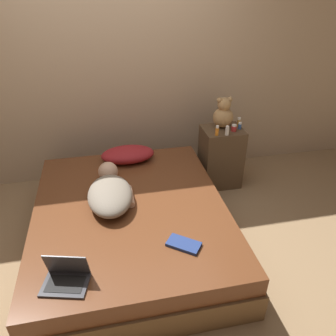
{
  "coord_description": "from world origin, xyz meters",
  "views": [
    {
      "loc": [
        -0.13,
        -2.23,
        2.1
      ],
      "look_at": [
        0.38,
        0.25,
        0.58
      ],
      "focal_mm": 35.0,
      "sensor_mm": 36.0,
      "label": 1
    }
  ],
  "objects_px": {
    "bottle_blue": "(240,126)",
    "bottle_orange": "(217,131)",
    "pillow": "(128,154)",
    "bottle_white": "(227,131)",
    "book": "(184,244)",
    "laptop": "(66,277)",
    "teddy_bear": "(223,114)",
    "bottle_amber": "(239,122)",
    "person_lying": "(110,192)",
    "bottle_red": "(234,128)"
  },
  "relations": [
    {
      "from": "bottle_white",
      "to": "bottle_orange",
      "type": "bearing_deg",
      "value": 173.48
    },
    {
      "from": "pillow",
      "to": "bottle_blue",
      "type": "relative_size",
      "value": 7.68
    },
    {
      "from": "pillow",
      "to": "bottle_blue",
      "type": "xyz_separation_m",
      "value": [
        1.2,
        -0.03,
        0.23
      ]
    },
    {
      "from": "bottle_amber",
      "to": "person_lying",
      "type": "bearing_deg",
      "value": -154.43
    },
    {
      "from": "laptop",
      "to": "book",
      "type": "distance_m",
      "value": 0.83
    },
    {
      "from": "person_lying",
      "to": "bottle_red",
      "type": "relative_size",
      "value": 10.69
    },
    {
      "from": "pillow",
      "to": "teddy_bear",
      "type": "xyz_separation_m",
      "value": [
        1.03,
        0.06,
        0.34
      ]
    },
    {
      "from": "bottle_white",
      "to": "bottle_red",
      "type": "relative_size",
      "value": 1.35
    },
    {
      "from": "pillow",
      "to": "laptop",
      "type": "height_order",
      "value": "laptop"
    },
    {
      "from": "bottle_white",
      "to": "bottle_red",
      "type": "distance_m",
      "value": 0.13
    },
    {
      "from": "teddy_bear",
      "to": "pillow",
      "type": "bearing_deg",
      "value": -176.88
    },
    {
      "from": "pillow",
      "to": "book",
      "type": "distance_m",
      "value": 1.35
    },
    {
      "from": "bottle_orange",
      "to": "book",
      "type": "relative_size",
      "value": 0.39
    },
    {
      "from": "person_lying",
      "to": "bottle_blue",
      "type": "height_order",
      "value": "bottle_blue"
    },
    {
      "from": "person_lying",
      "to": "bottle_white",
      "type": "xyz_separation_m",
      "value": [
        1.23,
        0.51,
        0.23
      ]
    },
    {
      "from": "person_lying",
      "to": "bottle_amber",
      "type": "bearing_deg",
      "value": 26.03
    },
    {
      "from": "teddy_bear",
      "to": "bottle_blue",
      "type": "height_order",
      "value": "teddy_bear"
    },
    {
      "from": "laptop",
      "to": "book",
      "type": "height_order",
      "value": "laptop"
    },
    {
      "from": "bottle_white",
      "to": "bottle_amber",
      "type": "xyz_separation_m",
      "value": [
        0.2,
        0.17,
        0.0
      ]
    },
    {
      "from": "bottle_white",
      "to": "book",
      "type": "relative_size",
      "value": 0.36
    },
    {
      "from": "bottle_blue",
      "to": "book",
      "type": "distance_m",
      "value": 1.61
    },
    {
      "from": "bottle_blue",
      "to": "bottle_amber",
      "type": "distance_m",
      "value": 0.06
    },
    {
      "from": "bottle_blue",
      "to": "bottle_orange",
      "type": "xyz_separation_m",
      "value": [
        -0.29,
        -0.1,
        0.02
      ]
    },
    {
      "from": "bottle_blue",
      "to": "bottle_white",
      "type": "bearing_deg",
      "value": -148.11
    },
    {
      "from": "teddy_bear",
      "to": "bottle_white",
      "type": "relative_size",
      "value": 3.39
    },
    {
      "from": "bottle_white",
      "to": "bottle_amber",
      "type": "relative_size",
      "value": 0.96
    },
    {
      "from": "pillow",
      "to": "teddy_bear",
      "type": "distance_m",
      "value": 1.09
    },
    {
      "from": "bottle_amber",
      "to": "bottle_red",
      "type": "bearing_deg",
      "value": -132.44
    },
    {
      "from": "person_lying",
      "to": "bottle_red",
      "type": "bearing_deg",
      "value": 24.01
    },
    {
      "from": "teddy_bear",
      "to": "bottle_amber",
      "type": "height_order",
      "value": "teddy_bear"
    },
    {
      "from": "bottle_white",
      "to": "bottle_blue",
      "type": "height_order",
      "value": "bottle_white"
    },
    {
      "from": "laptop",
      "to": "teddy_bear",
      "type": "xyz_separation_m",
      "value": [
        1.58,
        1.54,
        0.37
      ]
    },
    {
      "from": "teddy_bear",
      "to": "bottle_amber",
      "type": "xyz_separation_m",
      "value": [
        0.17,
        -0.03,
        -0.09
      ]
    },
    {
      "from": "pillow",
      "to": "bottle_amber",
      "type": "distance_m",
      "value": 1.23
    },
    {
      "from": "pillow",
      "to": "person_lying",
      "type": "bearing_deg",
      "value": -108.27
    },
    {
      "from": "laptop",
      "to": "bottle_white",
      "type": "relative_size",
      "value": 3.33
    },
    {
      "from": "person_lying",
      "to": "laptop",
      "type": "distance_m",
      "value": 0.9
    },
    {
      "from": "bottle_amber",
      "to": "bottle_blue",
      "type": "bearing_deg",
      "value": -100.24
    },
    {
      "from": "person_lying",
      "to": "book",
      "type": "xyz_separation_m",
      "value": [
        0.48,
        -0.67,
        -0.07
      ]
    },
    {
      "from": "bottle_white",
      "to": "bottle_orange",
      "type": "height_order",
      "value": "bottle_orange"
    },
    {
      "from": "pillow",
      "to": "bottle_white",
      "type": "relative_size",
      "value": 5.62
    },
    {
      "from": "laptop",
      "to": "teddy_bear",
      "type": "distance_m",
      "value": 2.24
    },
    {
      "from": "bottle_blue",
      "to": "bottle_amber",
      "type": "relative_size",
      "value": 0.71
    },
    {
      "from": "bottle_red",
      "to": "bottle_orange",
      "type": "distance_m",
      "value": 0.22
    },
    {
      "from": "bottle_amber",
      "to": "bottle_orange",
      "type": "distance_m",
      "value": 0.34
    },
    {
      "from": "teddy_bear",
      "to": "bottle_orange",
      "type": "height_order",
      "value": "teddy_bear"
    },
    {
      "from": "bottle_amber",
      "to": "book",
      "type": "xyz_separation_m",
      "value": [
        -0.94,
        -1.35,
        -0.31
      ]
    },
    {
      "from": "person_lying",
      "to": "laptop",
      "type": "xyz_separation_m",
      "value": [
        -0.33,
        -0.83,
        -0.04
      ]
    },
    {
      "from": "teddy_bear",
      "to": "book",
      "type": "bearing_deg",
      "value": -119.1
    },
    {
      "from": "laptop",
      "to": "bottle_white",
      "type": "bearing_deg",
      "value": 55.59
    }
  ]
}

